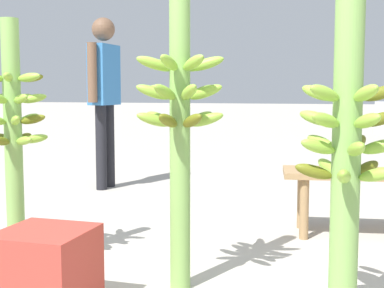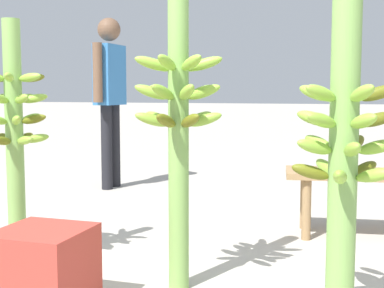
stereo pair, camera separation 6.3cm
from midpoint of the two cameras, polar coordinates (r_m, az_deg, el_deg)
The scene contains 5 objects.
banana_stalk_left at distance 3.07m, azimuth -19.11°, elevation 1.18°, with size 0.37×0.37×1.36m.
banana_stalk_center at distance 2.58m, azimuth -1.99°, elevation 2.69°, with size 0.44×0.44×1.52m.
banana_stalk_right at distance 2.26m, azimuth 15.41°, elevation 0.51°, with size 0.43×0.43×1.54m.
vendor_person at distance 5.40m, azimuth -9.67°, elevation 6.14°, with size 0.23×0.58×1.69m.
produce_crate at distance 2.48m, azimuth -16.05°, elevation -13.02°, with size 0.38×0.38×0.38m.
Camera 1 is at (0.84, -2.17, 0.97)m, focal length 50.00 mm.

